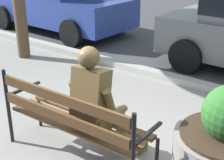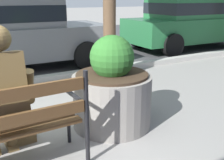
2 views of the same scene
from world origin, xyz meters
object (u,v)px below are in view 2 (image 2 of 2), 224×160
concrete_planter (112,92)px  parked_car_green (187,22)px  parked_car_grey (14,32)px  bronze_statue_seated (4,101)px

concrete_planter → parked_car_green: bearing=36.5°
concrete_planter → parked_car_grey: 3.65m
parked_car_green → bronze_statue_seated: bearing=-147.9°
concrete_planter → parked_car_grey: bearing=97.0°
bronze_statue_seated → concrete_planter: bronze_statue_seated is taller
bronze_statue_seated → parked_car_grey: parked_car_grey is taller
bronze_statue_seated → concrete_planter: 1.34m
parked_car_grey → parked_car_green: size_ratio=1.00×
concrete_planter → parked_car_green: 6.06m
bronze_statue_seated → parked_car_grey: 3.96m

